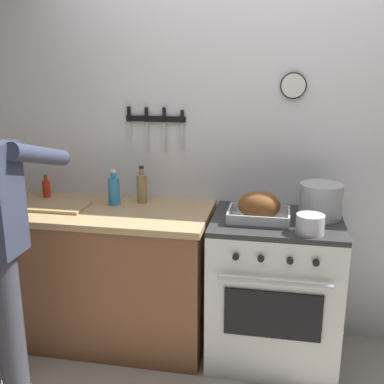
{
  "coord_description": "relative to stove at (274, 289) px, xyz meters",
  "views": [
    {
      "loc": [
        0.22,
        -1.66,
        1.78
      ],
      "look_at": [
        -0.26,
        0.85,
        1.08
      ],
      "focal_mm": 43.95,
      "sensor_mm": 36.0,
      "label": 1
    }
  ],
  "objects": [
    {
      "name": "wall_back",
      "position": [
        -0.22,
        0.36,
        0.85
      ],
      "size": [
        6.0,
        0.13,
        2.6
      ],
      "color": "silver",
      "rests_on": "ground"
    },
    {
      "name": "bottle_vinegar",
      "position": [
        -0.87,
        0.18,
        0.55
      ],
      "size": [
        0.07,
        0.07,
        0.24
      ],
      "color": "#997F4C",
      "rests_on": "counter_block"
    },
    {
      "name": "stove",
      "position": [
        0.0,
        0.0,
        0.0
      ],
      "size": [
        0.76,
        0.67,
        0.9
      ],
      "color": "white",
      "rests_on": "ground"
    },
    {
      "name": "counter_block",
      "position": [
        -1.42,
        0.0,
        0.0
      ],
      "size": [
        2.03,
        0.65,
        0.9
      ],
      "color": "brown",
      "rests_on": "ground"
    },
    {
      "name": "stock_pot",
      "position": [
        0.24,
        0.08,
        0.55
      ],
      "size": [
        0.25,
        0.25,
        0.2
      ],
      "color": "#B7B7BC",
      "rests_on": "stove"
    },
    {
      "name": "saucepan",
      "position": [
        0.17,
        -0.21,
        0.5
      ],
      "size": [
        0.15,
        0.15,
        0.11
      ],
      "color": "#B7B7BC",
      "rests_on": "stove"
    },
    {
      "name": "bottle_hot_sauce",
      "position": [
        -1.55,
        0.18,
        0.51
      ],
      "size": [
        0.05,
        0.05,
        0.16
      ],
      "color": "red",
      "rests_on": "counter_block"
    },
    {
      "name": "roasting_pan",
      "position": [
        -0.11,
        -0.05,
        0.53
      ],
      "size": [
        0.35,
        0.26,
        0.18
      ],
      "color": "#B7B7BC",
      "rests_on": "stove"
    },
    {
      "name": "cutting_board",
      "position": [
        -1.36,
        -0.04,
        0.46
      ],
      "size": [
        0.36,
        0.24,
        0.02
      ],
      "primitive_type": "cube",
      "color": "tan",
      "rests_on": "counter_block"
    },
    {
      "name": "bottle_dish_soap",
      "position": [
        -1.04,
        0.1,
        0.54
      ],
      "size": [
        0.08,
        0.08,
        0.23
      ],
      "color": "#338CCC",
      "rests_on": "counter_block"
    }
  ]
}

